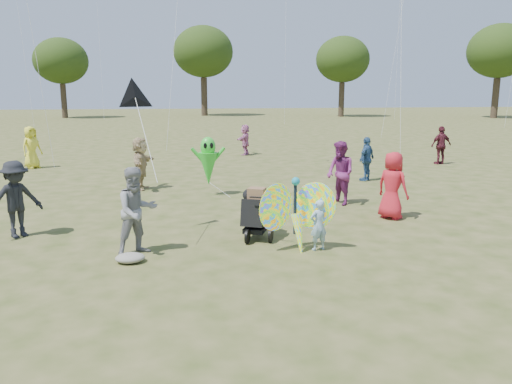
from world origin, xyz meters
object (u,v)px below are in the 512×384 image
crowd_e (340,173)px  jogging_stroller (256,209)px  crowd_g (31,147)px  crowd_h (441,145)px  crowd_a (392,185)px  crowd_j (245,140)px  adult_man (137,211)px  crowd_c (367,159)px  butterfly_kite (297,215)px  child_girl (319,225)px  crowd_d (141,163)px  crowd_b (16,199)px  alien_kite (208,163)px

crowd_e → jogging_stroller: crowd_e is taller
crowd_g → crowd_h: (16.69, -1.57, -0.03)m
crowd_a → crowd_h: size_ratio=1.02×
crowd_e → crowd_g: bearing=-147.6°
crowd_j → adult_man: bearing=9.0°
crowd_j → jogging_stroller: bearing=17.7°
crowd_c → jogging_stroller: bearing=11.1°
crowd_c → crowd_g: (-12.13, 4.81, 0.08)m
adult_man → crowd_e: bearing=6.3°
crowd_a → butterfly_kite: size_ratio=0.94×
child_girl → crowd_d: bearing=-76.2°
jogging_stroller → child_girl: bearing=-19.5°
crowd_c → jogging_stroller: crowd_c is taller
crowd_b → alien_kite: alien_kite is taller
crowd_b → crowd_g: size_ratio=0.98×
crowd_g → butterfly_kite: 14.29m
adult_man → crowd_j: 15.02m
child_girl → crowd_a: size_ratio=0.62×
adult_man → crowd_h: 15.50m
adult_man → crowd_g: (-4.90, 11.62, 0.00)m
jogging_stroller → crowd_d: bearing=139.6°
child_girl → crowd_g: 14.59m
crowd_a → alien_kite: bearing=16.6°
child_girl → butterfly_kite: 0.47m
adult_man → crowd_d: size_ratio=1.02×
child_girl → crowd_b: size_ratio=0.62×
adult_man → crowd_j: adult_man is taller
child_girl → alien_kite: size_ratio=0.58×
crowd_b → alien_kite: 5.63m
crowd_d → crowd_j: (4.42, 7.98, -0.09)m
crowd_a → adult_man: bearing=72.7°
jogging_stroller → butterfly_kite: size_ratio=0.66×
crowd_h → crowd_a: bearing=45.8°
butterfly_kite → crowd_d: bearing=116.4°
adult_man → crowd_a: bearing=-10.8°
crowd_c → crowd_e: bearing=17.7°
crowd_d → alien_kite: alien_kite is taller
alien_kite → crowd_e: bearing=-27.2°
child_girl → alien_kite: 5.83m
crowd_a → crowd_b: (-8.46, -0.22, 0.00)m
crowd_a → crowd_g: (-10.79, 9.86, 0.02)m
adult_man → crowd_d: bearing=65.5°
crowd_j → jogging_stroller: (-1.70, -13.76, -0.12)m
crowd_e → crowd_j: bearing=167.0°
adult_man → alien_kite: alien_kite is taller
child_girl → adult_man: 3.47m
crowd_e → crowd_a: bearing=5.6°
crowd_h → butterfly_kite: crowd_h is taller
crowd_b → butterfly_kite: crowd_b is taller
adult_man → jogging_stroller: 2.49m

